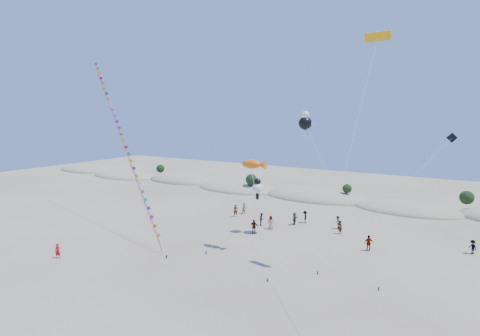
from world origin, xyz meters
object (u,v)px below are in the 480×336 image
Objects in this scene: fish_kite at (254,164)px; flyer_foreground at (58,251)px; kite_train at (122,136)px; parafoil_kite at (377,41)px.

fish_kite is 6.39× the size of flyer_foreground.
kite_train is 17.89m from flyer_foreground.
parafoil_kite is 37.91m from flyer_foreground.
kite_train is at bearing 179.55° from parafoil_kite.
flyer_foreground is at bearing -72.36° from kite_train.
fish_kite is 0.46× the size of parafoil_kite.
kite_train is at bearing 179.89° from fish_kite.
fish_kite is at bearing -0.11° from kite_train.
kite_train is 2.61× the size of fish_kite.
parafoil_kite reaches higher than fish_kite.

